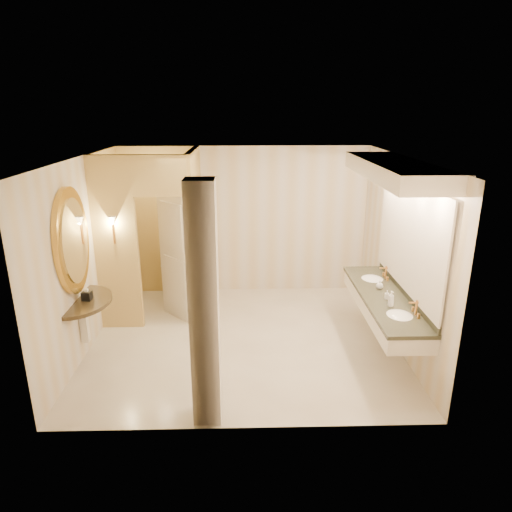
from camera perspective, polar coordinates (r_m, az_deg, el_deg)
The scene contains 16 objects.
floor at distance 7.01m, azimuth -1.51°, elevation -10.37°, with size 4.50×4.50×0.00m, color silver.
ceiling at distance 6.19m, azimuth -1.72°, elevation 12.14°, with size 4.50×4.50×0.00m, color white.
wall_back at distance 8.40m, azimuth -1.61°, elevation 4.40°, with size 4.50×0.02×2.70m, color beige.
wall_front at distance 4.62m, azimuth -1.61°, elevation -7.52°, with size 4.50×0.02×2.70m, color beige.
wall_left at distance 6.86m, azimuth -20.75°, elevation 0.01°, with size 0.02×4.00×2.70m, color beige.
wall_right at distance 6.85m, azimuth 17.56°, elevation 0.33°, with size 0.02×4.00×2.70m, color beige.
toilet_closet at distance 7.48m, azimuth -10.37°, elevation 2.64°, with size 1.50×1.55×2.70m.
wall_sconce at distance 7.06m, azimuth -17.51°, elevation 4.07°, with size 0.14×0.14×0.42m.
vanity at distance 6.33m, azimuth 16.61°, elevation 1.60°, with size 0.75×2.54×2.09m.
console_shelf at distance 6.45m, azimuth -21.69°, elevation -1.25°, with size 1.09×1.09×1.99m.
pillar at distance 4.82m, azimuth -6.50°, elevation -6.50°, with size 0.30×0.30×2.70m, color silver.
tissue_box at distance 6.55m, azimuth -20.37°, elevation -4.68°, with size 0.12×0.12×0.12m, color black.
toilet at distance 8.55m, azimuth -10.05°, elevation -2.52°, with size 0.41×0.72×0.74m, color white.
soap_bottle_a at distance 6.42m, azimuth 16.05°, elevation -4.68°, with size 0.05×0.06×0.12m, color beige.
soap_bottle_b at distance 6.74m, azimuth 15.21°, elevation -3.47°, with size 0.10×0.10×0.13m, color silver.
soap_bottle_c at distance 6.19m, azimuth 16.53°, elevation -5.14°, with size 0.08×0.08×0.21m, color #C6B28C.
Camera 1 is at (0.02, -6.16, 3.35)m, focal length 32.00 mm.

